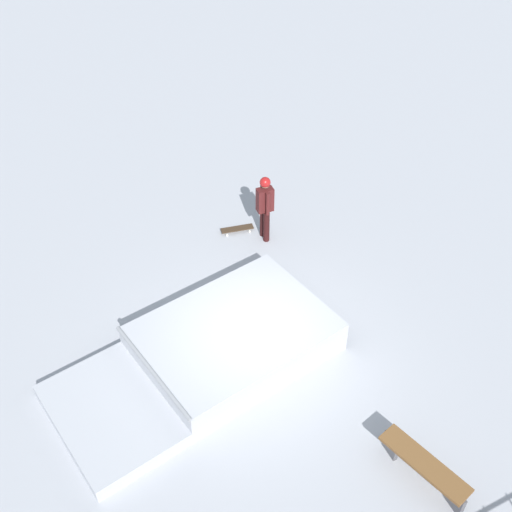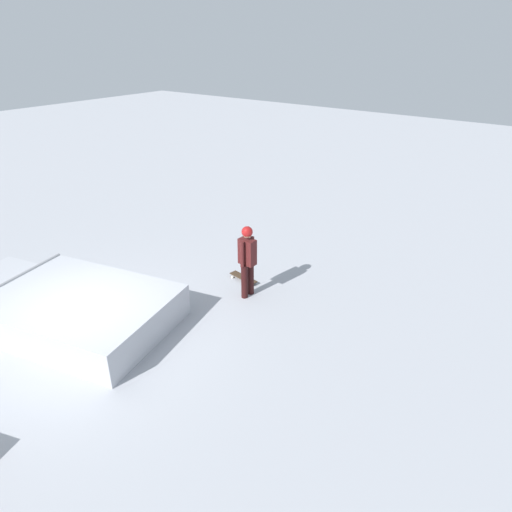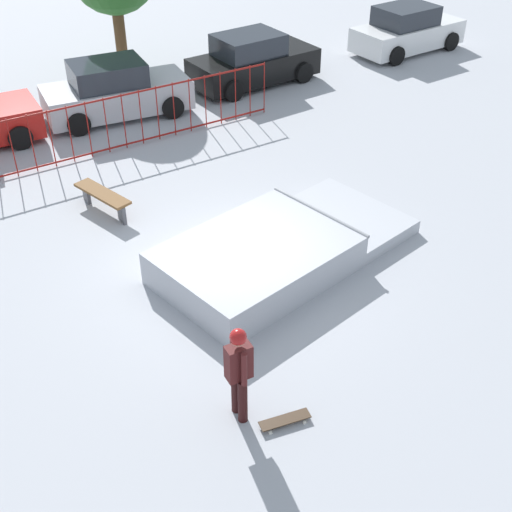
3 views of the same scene
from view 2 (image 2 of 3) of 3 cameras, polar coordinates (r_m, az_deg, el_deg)
name	(u,v)px [view 2 (image 2 of 3)]	position (r m, az deg, el deg)	size (l,w,h in m)	color
ground_plane	(84,338)	(9.93, -20.60, -9.56)	(60.00, 60.00, 0.00)	#A8AAB2
skate_ramp	(64,307)	(10.48, -22.78, -5.89)	(5.85, 3.75, 0.74)	#B0B3BB
skater	(247,256)	(10.21, -1.08, -0.04)	(0.39, 0.44, 1.73)	black
skateboard	(243,278)	(11.27, -1.58, -2.71)	(0.82, 0.35, 0.09)	#3F2D1E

